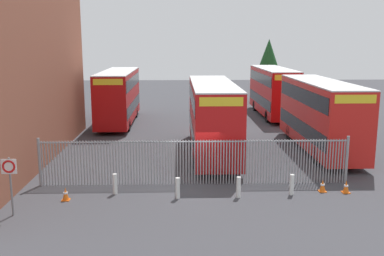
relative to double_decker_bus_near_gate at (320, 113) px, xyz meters
The scene contains 15 objects.
ground_plane 8.63m from the double_decker_bus_near_gate, 169.78° to the left, with size 100.00×100.00×0.00m, color #3D3D42.
palisade_fence 10.51m from the double_decker_bus_near_gate, 141.27° to the right, with size 15.05×0.14×2.35m.
double_decker_bus_near_gate is the anchor object (origin of this frame).
double_decker_bus_behind_fence_left 6.89m from the double_decker_bus_near_gate, behind, with size 2.54×10.81×4.42m.
double_decker_bus_behind_fence_right 17.04m from the double_decker_bus_near_gate, 144.84° to the left, with size 2.54×10.81×4.42m.
double_decker_bus_far_back 13.23m from the double_decker_bus_near_gate, 90.75° to the left, with size 2.54×10.81×4.42m.
bollard_near_left 14.33m from the double_decker_bus_near_gate, 146.43° to the right, with size 0.20×0.20×0.95m, color silver.
bollard_center_front 12.53m from the double_decker_bus_near_gate, 136.49° to the right, with size 0.20×0.20×0.95m, color silver.
bollard_near_right 10.72m from the double_decker_bus_near_gate, 126.44° to the right, with size 0.20×0.20×0.95m, color silver.
bollard_far_right 9.24m from the double_decker_bus_near_gate, 114.82° to the right, with size 0.20×0.20×0.95m, color silver.
traffic_cone_by_gate 8.41m from the double_decker_bus_near_gate, 98.70° to the right, with size 0.34×0.34×0.59m.
traffic_cone_mid_forecourt 8.44m from the double_decker_bus_near_gate, 106.06° to the right, with size 0.34×0.34×0.59m.
traffic_cone_near_kerb 16.48m from the double_decker_bus_near_gate, 148.19° to the right, with size 0.34×0.34×0.59m.
speed_limit_sign_post 18.69m from the double_decker_bus_near_gate, 146.52° to the right, with size 0.60×0.14×2.40m.
tree_tall_back 22.66m from the double_decker_bus_near_gate, 86.86° to the left, with size 3.64×3.64×7.08m.
Camera 1 is at (-0.77, -20.65, 6.89)m, focal length 41.32 mm.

